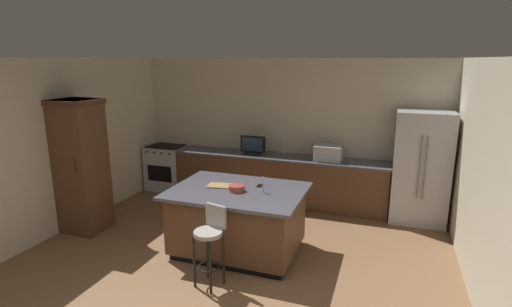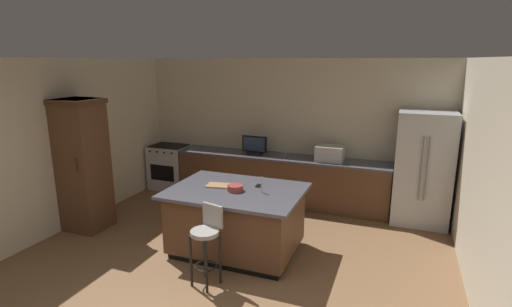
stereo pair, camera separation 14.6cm
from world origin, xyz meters
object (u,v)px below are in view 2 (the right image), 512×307
at_px(kitchen_island, 236,220).
at_px(cell_phone, 259,186).
at_px(refrigerator, 423,168).
at_px(cutting_board, 221,185).
at_px(tv_monitor, 255,146).
at_px(fruit_bowl, 235,188).
at_px(cabinet_tower, 82,163).
at_px(range_oven, 170,167).
at_px(microwave, 330,153).
at_px(bar_stool_center, 207,238).

distance_m(kitchen_island, cell_phone, 0.57).
relative_size(refrigerator, cutting_board, 4.71).
distance_m(tv_monitor, fruit_bowl, 2.16).
xyz_separation_m(cabinet_tower, cell_phone, (2.81, 0.37, -0.16)).
bearing_deg(range_oven, cabinet_tower, -93.69).
bearing_deg(kitchen_island, refrigerator, 39.75).
height_order(range_oven, cabinet_tower, cabinet_tower).
height_order(kitchen_island, range_oven, range_oven).
relative_size(kitchen_island, cell_phone, 12.15).
relative_size(kitchen_island, tv_monitor, 3.77).
distance_m(refrigerator, tv_monitor, 2.95).
bearing_deg(microwave, cell_phone, -110.04).
xyz_separation_m(kitchen_island, cell_phone, (0.24, 0.25, 0.46)).
xyz_separation_m(range_oven, cutting_board, (2.18, -2.02, 0.47)).
distance_m(microwave, cell_phone, 1.95).
bearing_deg(bar_stool_center, tv_monitor, 113.98).
distance_m(range_oven, bar_stool_center, 3.85).
distance_m(range_oven, cabinet_tower, 2.29).
distance_m(microwave, fruit_bowl, 2.32).
bearing_deg(microwave, cabinet_tower, -147.76).
distance_m(kitchen_island, fruit_bowl, 0.50).
xyz_separation_m(range_oven, microwave, (3.34, 0.00, 0.58)).
distance_m(tv_monitor, cell_phone, 1.93).
height_order(microwave, fruit_bowl, microwave).
xyz_separation_m(microwave, cutting_board, (-1.16, -2.03, -0.11)).
distance_m(bar_stool_center, cutting_board, 1.04).
distance_m(fruit_bowl, cell_phone, 0.39).
xyz_separation_m(range_oven, cell_phone, (2.67, -1.83, 0.47)).
xyz_separation_m(microwave, bar_stool_center, (-0.90, -2.97, -0.45)).
distance_m(range_oven, cutting_board, 3.01).
bearing_deg(cutting_board, refrigerator, 36.21).
height_order(kitchen_island, microwave, microwave).
relative_size(refrigerator, range_oven, 2.01).
bearing_deg(microwave, fruit_bowl, -112.57).
bearing_deg(fruit_bowl, cutting_board, 157.20).
bearing_deg(kitchen_island, range_oven, 139.54).
relative_size(kitchen_island, cabinet_tower, 0.87).
distance_m(refrigerator, cell_phone, 2.83).
xyz_separation_m(tv_monitor, cutting_board, (0.25, -1.97, -0.14)).
xyz_separation_m(bar_stool_center, cutting_board, (-0.27, 0.94, 0.34)).
relative_size(tv_monitor, cutting_board, 1.22).
height_order(range_oven, bar_stool_center, bar_stool_center).
relative_size(bar_stool_center, cutting_board, 2.50).
distance_m(microwave, cutting_board, 2.34).
bearing_deg(cell_phone, bar_stool_center, -106.79).
bearing_deg(kitchen_island, cutting_board, 168.37).
bearing_deg(microwave, cutting_board, -119.84).
relative_size(range_oven, cabinet_tower, 0.44).
relative_size(cabinet_tower, microwave, 4.34).
height_order(tv_monitor, cutting_board, tv_monitor).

